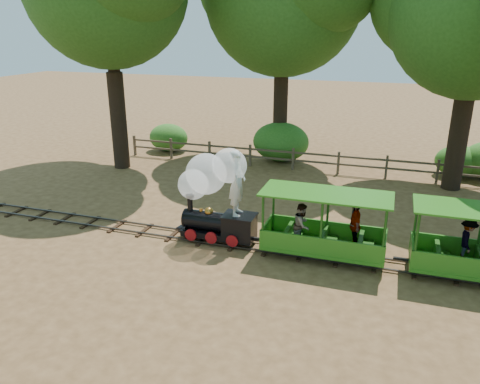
% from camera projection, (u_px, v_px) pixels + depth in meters
% --- Properties ---
extents(ground, '(90.00, 90.00, 0.00)m').
position_uv_depth(ground, '(267.00, 249.00, 13.52)').
color(ground, '#966A40').
rests_on(ground, ground).
extents(track, '(22.00, 1.00, 0.10)m').
position_uv_depth(track, '(267.00, 247.00, 13.50)').
color(track, '#3F3D3A').
rests_on(track, ground).
extents(locomotive, '(2.54, 1.20, 2.92)m').
position_uv_depth(locomotive, '(214.00, 188.00, 13.51)').
color(locomotive, black).
rests_on(locomotive, ground).
extents(carriage_front, '(3.46, 1.41, 1.80)m').
position_uv_depth(carriage_front, '(325.00, 231.00, 12.76)').
color(carriage_front, '#2E7B1A').
rests_on(carriage_front, track).
extents(oak_ne, '(7.68, 6.76, 9.63)m').
position_uv_depth(oak_ne, '(478.00, 2.00, 16.38)').
color(oak_ne, '#2D2116').
rests_on(oak_ne, ground).
extents(fence, '(18.10, 0.10, 1.00)m').
position_uv_depth(fence, '(315.00, 159.00, 20.48)').
color(fence, brown).
rests_on(fence, ground).
extents(shrub_west, '(2.02, 1.56, 1.40)m').
position_uv_depth(shrub_west, '(169.00, 138.00, 23.91)').
color(shrub_west, '#2D6B1E').
rests_on(shrub_west, ground).
extents(shrub_mid_w, '(2.67, 2.05, 1.85)m').
position_uv_depth(shrub_mid_w, '(281.00, 142.00, 22.09)').
color(shrub_mid_w, '#2D6B1E').
rests_on(shrub_mid_w, ground).
extents(shrub_mid_e, '(1.92, 1.48, 1.33)m').
position_uv_depth(shrub_mid_e, '(458.00, 161.00, 19.87)').
color(shrub_mid_e, '#2D6B1E').
rests_on(shrub_mid_e, ground).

